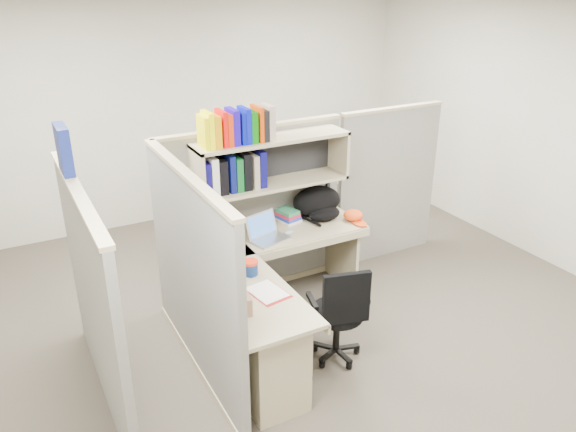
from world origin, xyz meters
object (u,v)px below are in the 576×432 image
laptop (269,228)px  snack_canister (250,267)px  backpack (320,203)px  task_chair (338,327)px  desk (272,322)px

laptop → snack_canister: 0.61m
backpack → task_chair: 1.32m
snack_canister → task_chair: size_ratio=0.14×
desk → backpack: backpack is taller
backpack → snack_canister: 1.24m
desk → backpack: 1.44m
laptop → task_chair: size_ratio=0.37×
desk → laptop: (0.35, 0.73, 0.41)m
snack_canister → task_chair: (0.55, -0.40, -0.48)m
snack_canister → desk: bearing=-80.5°
desk → backpack: bearing=43.8°
backpack → laptop: bearing=-153.3°
desk → snack_canister: 0.44m
laptop → backpack: backpack is taller
laptop → backpack: size_ratio=0.67×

